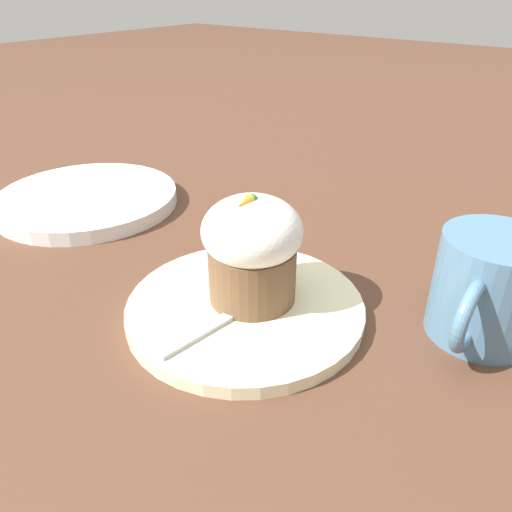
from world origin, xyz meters
The scene contains 6 objects.
ground_plane centered at (0.00, 0.00, 0.00)m, with size 4.00×4.00×0.00m, color #513323.
dessert_plate centered at (0.00, 0.00, 0.01)m, with size 0.21×0.21×0.01m.
carrot_cake centered at (-0.01, 0.00, 0.06)m, with size 0.08×0.08×0.10m.
spoon centered at (0.02, 0.00, 0.01)m, with size 0.11×0.03×0.01m.
coffee_cup centered at (-0.10, 0.17, 0.04)m, with size 0.12×0.09×0.09m.
side_plate centered at (-0.06, -0.31, 0.01)m, with size 0.23×0.23×0.02m.
Camera 1 is at (0.28, 0.23, 0.26)m, focal length 35.00 mm.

